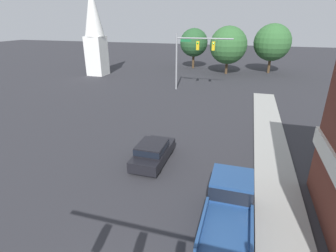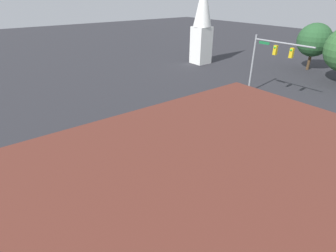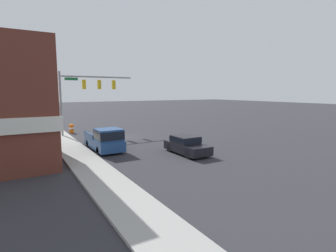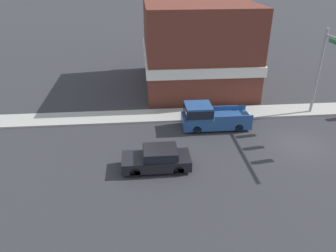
% 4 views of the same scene
% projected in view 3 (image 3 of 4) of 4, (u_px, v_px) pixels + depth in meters
% --- Properties ---
extents(ground_plane, '(200.00, 200.00, 0.00)m').
position_uv_depth(ground_plane, '(119.00, 137.00, 28.71)').
color(ground_plane, '#2D2D33').
extents(sidewalk_curb, '(2.40, 60.00, 0.14)m').
position_uv_depth(sidewalk_curb, '(63.00, 141.00, 25.81)').
color(sidewalk_curb, '#9E9E99').
rests_on(sidewalk_curb, ground).
extents(near_signal_assembly, '(8.26, 0.49, 7.11)m').
position_uv_depth(near_signal_assembly, '(86.00, 89.00, 29.63)').
color(near_signal_assembly, gray).
rests_on(near_signal_assembly, ground).
extents(car_lead, '(1.85, 4.26, 1.42)m').
position_uv_depth(car_lead, '(186.00, 145.00, 20.91)').
color(car_lead, black).
rests_on(car_lead, ground).
extents(pickup_truck_parked, '(2.04, 5.21, 1.97)m').
position_uv_depth(pickup_truck_parked, '(106.00, 140.00, 21.89)').
color(pickup_truck_parked, black).
rests_on(pickup_truck_parked, ground).
extents(construction_barrel, '(0.55, 0.55, 1.07)m').
position_uv_depth(construction_barrel, '(71.00, 129.00, 31.31)').
color(construction_barrel, orange).
rests_on(construction_barrel, ground).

